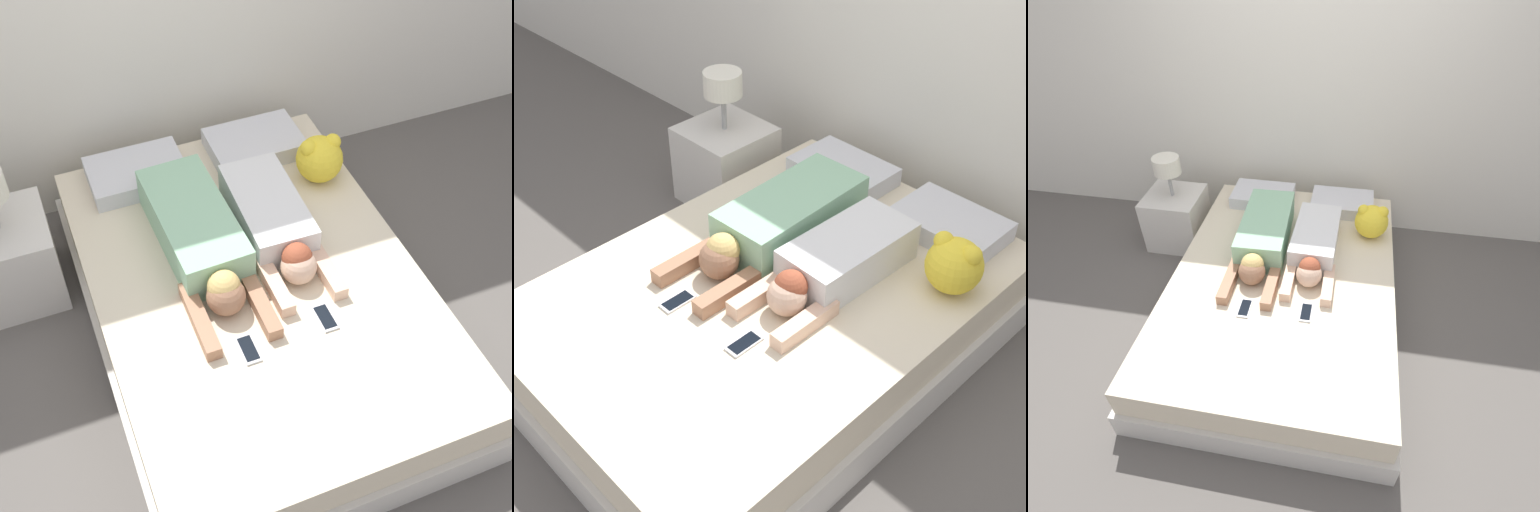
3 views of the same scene
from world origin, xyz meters
The scene contains 11 objects.
ground_plane centered at (0.00, 0.00, 0.00)m, with size 12.00×12.00×0.00m, color #5B5651.
wall_back centered at (0.00, 1.25, 1.30)m, with size 12.00×0.06×2.60m.
bed centered at (0.00, 0.00, 0.19)m, with size 1.56×2.21×0.39m.
pillow_head_left centered at (-0.34, 0.87, 0.44)m, with size 0.51×0.35×0.10m.
pillow_head_right centered at (0.34, 0.87, 0.44)m, with size 0.51×0.35×0.10m.
person_left centered at (-0.19, 0.24, 0.49)m, with size 0.36×1.08×0.22m.
person_right centered at (0.18, 0.21, 0.48)m, with size 0.33×0.89×0.20m.
cell_phone_left centered at (-0.18, -0.37, 0.39)m, with size 0.07×0.15×0.01m.
cell_phone_right centered at (0.20, -0.34, 0.39)m, with size 0.07×0.15×0.01m.
plush_toy centered at (0.57, 0.54, 0.52)m, with size 0.25×0.25×0.26m.
nightstand centered at (-1.08, 0.69, 0.27)m, with size 0.46×0.46×0.82m.
Camera 2 is at (1.71, -1.67, 2.43)m, focal length 50.00 mm.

